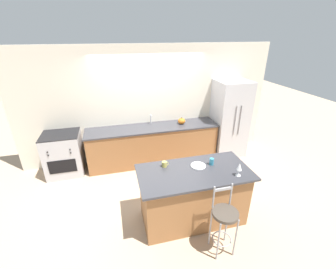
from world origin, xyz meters
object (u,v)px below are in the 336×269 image
at_px(refrigerator, 229,119).
at_px(pumpkin_decoration, 182,121).
at_px(oven_range, 64,154).
at_px(coffee_mug, 165,164).
at_px(dinner_plate, 198,165).
at_px(tumbler_cup, 212,162).
at_px(wine_glass, 239,167).
at_px(bar_stool_near, 224,219).

relative_size(refrigerator, pumpkin_decoration, 10.72).
bearing_deg(oven_range, coffee_mug, -43.42).
xyz_separation_m(coffee_mug, pumpkin_decoration, (0.85, 1.77, -0.01)).
height_order(refrigerator, dinner_plate, refrigerator).
bearing_deg(refrigerator, coffee_mug, -140.45).
xyz_separation_m(dinner_plate, pumpkin_decoration, (0.32, 1.89, 0.03)).
xyz_separation_m(dinner_plate, tumbler_cup, (0.23, -0.01, 0.05)).
height_order(wine_glass, coffee_mug, wine_glass).
bearing_deg(refrigerator, oven_range, 179.47).
relative_size(dinner_plate, coffee_mug, 2.21).
bearing_deg(pumpkin_decoration, refrigerator, -2.52).
relative_size(bar_stool_near, tumbler_cup, 9.48).
relative_size(bar_stool_near, dinner_plate, 4.35).
xyz_separation_m(refrigerator, tumbler_cup, (-1.32, -1.85, 0.06)).
bearing_deg(oven_range, tumbler_cup, -35.84).
xyz_separation_m(refrigerator, wine_glass, (-1.06, -2.24, 0.15)).
height_order(refrigerator, coffee_mug, refrigerator).
distance_m(coffee_mug, pumpkin_decoration, 1.97).
bearing_deg(dinner_plate, wine_glass, -39.09).
height_order(oven_range, wine_glass, wine_glass).
bearing_deg(dinner_plate, pumpkin_decoration, 80.47).
bearing_deg(bar_stool_near, refrigerator, 61.07).
bearing_deg(coffee_mug, oven_range, 136.58).
relative_size(oven_range, dinner_plate, 3.92).
relative_size(tumbler_cup, pumpkin_decoration, 0.64).
height_order(refrigerator, bar_stool_near, refrigerator).
xyz_separation_m(refrigerator, bar_stool_near, (-1.47, -2.66, -0.37)).
bearing_deg(tumbler_cup, refrigerator, 54.42).
relative_size(dinner_plate, pumpkin_decoration, 1.39).
height_order(refrigerator, tumbler_cup, refrigerator).
bearing_deg(bar_stool_near, pumpkin_decoration, 85.01).
xyz_separation_m(oven_range, tumbler_cup, (2.61, -1.89, 0.53)).
distance_m(wine_glass, tumbler_cup, 0.47).
distance_m(bar_stool_near, dinner_plate, 0.90).
bearing_deg(tumbler_cup, oven_range, 144.16).
height_order(oven_range, tumbler_cup, tumbler_cup).
distance_m(oven_range, bar_stool_near, 3.65).
bearing_deg(wine_glass, refrigerator, 64.59).
bearing_deg(oven_range, dinner_plate, -38.15).
relative_size(coffee_mug, tumbler_cup, 0.98).
xyz_separation_m(dinner_plate, wine_glass, (0.49, -0.40, 0.14)).
height_order(coffee_mug, tumbler_cup, tumbler_cup).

